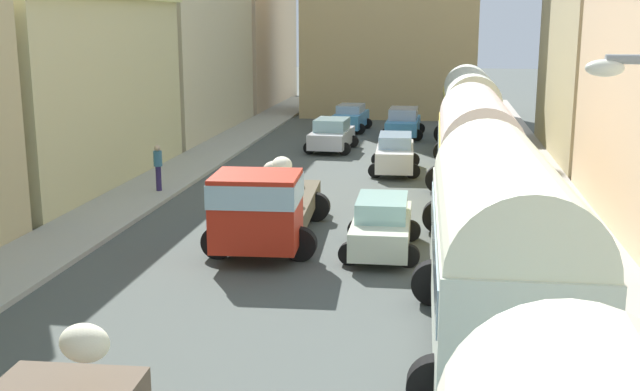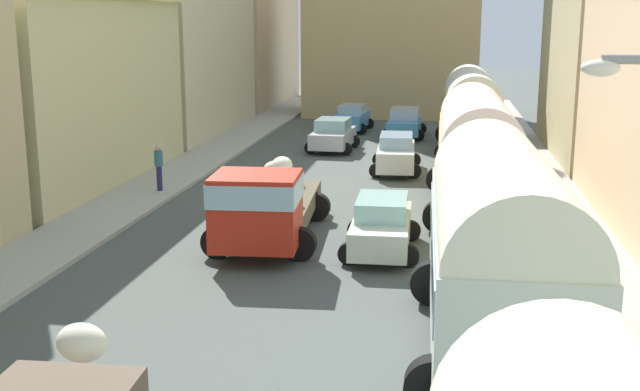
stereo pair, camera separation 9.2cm
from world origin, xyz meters
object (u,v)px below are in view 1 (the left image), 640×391
object	(u,v)px
car_1	(351,118)
pedestrian_0	(158,166)
parked_bus_1	(501,242)
cargo_truck_1	(267,203)
car_3	(395,153)
car_0	(332,135)
car_4	(403,123)
car_2	(382,225)
parked_bus_3	(469,107)
parked_bus_2	(476,147)

from	to	relation	value
car_1	pedestrian_0	world-z (taller)	pedestrian_0
parked_bus_1	cargo_truck_1	distance (m)	8.90
car_3	car_1	bearing A→B (deg)	105.09
car_0	car_4	xyz separation A→B (m)	(3.22, 5.09, 0.00)
car_1	car_2	size ratio (longest dim) A/B	0.98
cargo_truck_1	car_2	xyz separation A→B (m)	(3.26, -0.17, -0.46)
car_2	pedestrian_0	world-z (taller)	pedestrian_0
car_4	cargo_truck_1	bearing A→B (deg)	-97.41
car_0	pedestrian_0	world-z (taller)	pedestrian_0
parked_bus_3	cargo_truck_1	world-z (taller)	parked_bus_3
car_0	car_4	distance (m)	6.02
cargo_truck_1	parked_bus_2	bearing A→B (deg)	39.77
parked_bus_2	car_1	size ratio (longest dim) A/B	2.30
parked_bus_3	car_2	world-z (taller)	parked_bus_3
pedestrian_0	parked_bus_1	bearing A→B (deg)	-47.83
cargo_truck_1	car_0	size ratio (longest dim) A/B	1.85
car_4	pedestrian_0	size ratio (longest dim) A/B	2.31
parked_bus_2	pedestrian_0	size ratio (longest dim) A/B	4.97
parked_bus_3	pedestrian_0	distance (m)	15.88
parked_bus_1	parked_bus_3	distance (m)	23.37
parked_bus_3	parked_bus_1	bearing A→B (deg)	-90.46
car_1	car_4	bearing A→B (deg)	-31.10
parked_bus_3	car_1	world-z (taller)	parked_bus_3
parked_bus_3	car_0	distance (m)	6.69
car_3	pedestrian_0	distance (m)	10.00
parked_bus_3	car_2	bearing A→B (deg)	-99.55
parked_bus_1	car_4	distance (m)	28.34
parked_bus_2	car_4	bearing A→B (deg)	100.66
parked_bus_3	car_3	distance (m)	6.37
car_4	parked_bus_1	bearing A→B (deg)	-83.66
parked_bus_1	car_1	distance (m)	30.67
parked_bus_3	car_0	bearing A→B (deg)	-177.08
parked_bus_1	parked_bus_3	size ratio (longest dim) A/B	0.91
parked_bus_3	car_3	world-z (taller)	parked_bus_3
cargo_truck_1	pedestrian_0	distance (m)	7.96
car_2	car_4	world-z (taller)	car_4
car_2	cargo_truck_1	bearing A→B (deg)	176.96
parked_bus_1	car_3	bearing A→B (deg)	99.40
car_0	pedestrian_0	bearing A→B (deg)	-114.98
car_2	car_3	distance (m)	11.64
car_1	car_3	world-z (taller)	car_3
parked_bus_2	car_0	bearing A→B (deg)	118.83
car_2	pedestrian_0	bearing A→B (deg)	144.84
car_4	pedestrian_0	xyz separation A→B (m)	(-8.15, -15.68, 0.28)
car_0	pedestrian_0	distance (m)	11.68
cargo_truck_1	car_2	distance (m)	3.30
car_2	parked_bus_2	bearing A→B (deg)	62.40
car_0	car_2	size ratio (longest dim) A/B	0.97
car_0	car_4	bearing A→B (deg)	57.69
car_0	car_3	size ratio (longest dim) A/B	0.92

